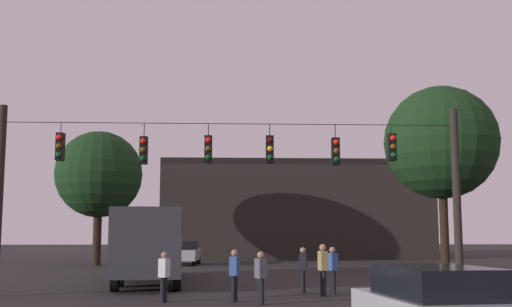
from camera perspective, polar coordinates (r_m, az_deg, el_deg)
ground_plane at (r=29.65m, az=-2.36°, el=-11.24°), size 168.00×168.00×0.00m
overhead_signal_span at (r=21.68m, az=-2.09°, el=-2.41°), size 16.00×0.44×6.45m
city_bus at (r=27.60m, az=-9.41°, el=-7.57°), size 3.34×11.16×3.00m
car_far_left at (r=42.19m, az=-6.48°, el=-8.91°), size 2.00×4.40×1.52m
pedestrian_crossing_left at (r=19.73m, az=-8.33°, el=-10.74°), size 0.35×0.42×1.52m
pedestrian_crossing_center at (r=18.92m, az=0.42°, el=-10.93°), size 0.36×0.42×1.55m
pedestrian_crossing_right at (r=22.54m, az=4.29°, el=-10.24°), size 0.31×0.40×1.59m
pedestrian_near_bus at (r=22.36m, az=6.95°, el=-10.20°), size 0.35×0.42×1.61m
pedestrian_trailing at (r=21.36m, az=6.09°, el=-10.15°), size 0.31×0.40×1.72m
pedestrian_far_side at (r=19.74m, az=-1.96°, el=-10.70°), size 0.34×0.42×1.58m
corner_building at (r=55.15m, az=3.33°, el=-5.22°), size 21.86×11.49×7.95m
tree_left_silhouette at (r=36.57m, az=16.42°, el=0.94°), size 6.30×6.30×10.25m
tree_behind_building at (r=42.72m, az=-14.03°, el=-1.87°), size 5.69×5.69×8.77m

